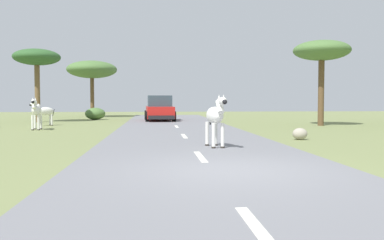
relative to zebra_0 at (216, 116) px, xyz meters
name	(u,v)px	position (x,y,z in m)	size (l,w,h in m)	color
ground_plane	(230,172)	(-0.28, -4.06, -0.99)	(90.00, 90.00, 0.00)	olive
road	(211,171)	(-0.68, -4.06, -0.96)	(6.00, 64.00, 0.05)	slate
lane_markings	(218,179)	(-0.68, -5.06, -0.94)	(0.16, 56.00, 0.01)	silver
zebra_0	(216,116)	(0.00, 0.00, 0.00)	(0.59, 1.67, 1.58)	silver
zebra_1	(36,111)	(-7.67, 8.73, -0.04)	(0.56, 1.69, 1.59)	silver
zebra_2	(44,111)	(-8.18, 12.15, -0.16)	(1.27, 1.05, 1.39)	silver
car_0	(160,109)	(-1.53, 16.82, -0.14)	(2.18, 4.42, 1.74)	red
tree_0	(322,52)	(7.69, 10.88, 3.24)	(3.24, 3.24, 4.88)	brown
tree_1	(92,70)	(-7.27, 24.38, 3.10)	(4.28, 4.28, 4.87)	brown
tree_2	(37,59)	(-9.65, 16.22, 3.24)	(3.08, 3.08, 4.87)	brown
bush_1	(95,114)	(-6.35, 19.53, -0.54)	(1.50, 1.35, 0.90)	#4C7038
rock_1	(300,134)	(3.54, 2.62, -0.77)	(0.55, 0.47, 0.43)	#A89E8C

